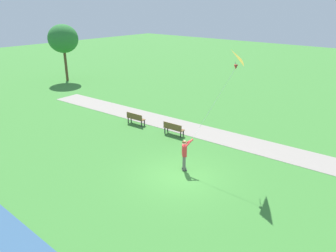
{
  "coord_description": "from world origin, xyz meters",
  "views": [
    {
      "loc": [
        -12.06,
        -9.5,
        8.58
      ],
      "look_at": [
        0.31,
        1.12,
        2.43
      ],
      "focal_mm": 35.2,
      "sensor_mm": 36.0,
      "label": 1
    }
  ],
  "objects_px": {
    "park_bench_far_walkway": "(135,118)",
    "tree_lakeside_far": "(63,39)",
    "park_bench_near_walkway": "(173,128)",
    "flying_kite": "(230,60)",
    "person_kite_flyer": "(185,152)"
  },
  "relations": [
    {
      "from": "tree_lakeside_far",
      "to": "flying_kite",
      "type": "bearing_deg",
      "value": -104.9
    },
    {
      "from": "park_bench_near_walkway",
      "to": "person_kite_flyer",
      "type": "bearing_deg",
      "value": -133.42
    },
    {
      "from": "flying_kite",
      "to": "park_bench_far_walkway",
      "type": "height_order",
      "value": "flying_kite"
    },
    {
      "from": "park_bench_near_walkway",
      "to": "park_bench_far_walkway",
      "type": "bearing_deg",
      "value": 93.6
    },
    {
      "from": "person_kite_flyer",
      "to": "park_bench_near_walkway",
      "type": "relative_size",
      "value": 1.2
    },
    {
      "from": "park_bench_far_walkway",
      "to": "tree_lakeside_far",
      "type": "distance_m",
      "value": 17.87
    },
    {
      "from": "person_kite_flyer",
      "to": "flying_kite",
      "type": "distance_m",
      "value": 5.35
    },
    {
      "from": "park_bench_far_walkway",
      "to": "park_bench_near_walkway",
      "type": "bearing_deg",
      "value": -86.4
    },
    {
      "from": "person_kite_flyer",
      "to": "flying_kite",
      "type": "xyz_separation_m",
      "value": [
        1.61,
        -1.48,
        4.88
      ]
    },
    {
      "from": "person_kite_flyer",
      "to": "tree_lakeside_far",
      "type": "xyz_separation_m",
      "value": [
        8.33,
        23.77,
        3.69
      ]
    },
    {
      "from": "flying_kite",
      "to": "park_bench_far_walkway",
      "type": "xyz_separation_m",
      "value": [
        1.65,
        8.64,
        -5.42
      ]
    },
    {
      "from": "person_kite_flyer",
      "to": "park_bench_far_walkway",
      "type": "height_order",
      "value": "person_kite_flyer"
    },
    {
      "from": "person_kite_flyer",
      "to": "flying_kite",
      "type": "bearing_deg",
      "value": -42.7
    },
    {
      "from": "flying_kite",
      "to": "tree_lakeside_far",
      "type": "relative_size",
      "value": 0.73
    },
    {
      "from": "park_bench_near_walkway",
      "to": "park_bench_far_walkway",
      "type": "xyz_separation_m",
      "value": [
        -0.22,
        3.49,
        0.0
      ]
    }
  ]
}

